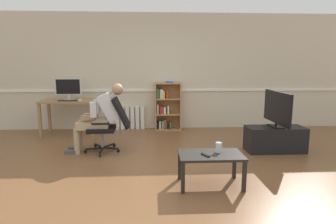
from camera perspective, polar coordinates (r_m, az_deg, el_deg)
name	(u,v)px	position (r m, az deg, el deg)	size (l,w,h in m)	color
ground_plane	(161,168)	(4.21, -1.45, -11.46)	(18.00, 18.00, 0.00)	brown
back_wall	(158,72)	(6.58, -2.16, 8.27)	(12.00, 0.13, 2.70)	beige
computer_desk	(69,105)	(6.41, -19.86, 1.29)	(1.16, 0.61, 0.76)	#9E7547
imac_monitor	(68,87)	(6.45, -20.02, 4.81)	(0.56, 0.14, 0.47)	silver
keyboard	(68,101)	(6.26, -20.03, 2.25)	(0.41, 0.12, 0.02)	black
computer_mouse	(80,100)	(6.21, -17.81, 2.37)	(0.06, 0.10, 0.03)	white
bookshelf	(166,107)	(6.45, -0.38, 1.03)	(0.61, 0.29, 1.14)	#AD7F4C
radiator	(130,118)	(6.61, -7.90, -1.18)	(0.68, 0.08, 0.55)	white
office_chair	(111,122)	(4.94, -11.84, -2.14)	(0.81, 0.61, 0.97)	black
person_seated	(100,116)	(4.94, -13.94, -0.73)	(1.03, 0.40, 1.21)	tan
tv_stand	(275,139)	(5.25, 21.31, -5.26)	(1.01, 0.42, 0.44)	black
tv_screen	(277,109)	(5.14, 21.71, 0.68)	(0.20, 0.98, 0.62)	black
coffee_table	(211,158)	(3.56, 8.84, -9.45)	(0.81, 0.47, 0.42)	black
drinking_glass	(219,147)	(3.60, 10.47, -7.23)	(0.08, 0.08, 0.13)	silver
spare_remote	(206,155)	(3.47, 7.80, -8.81)	(0.04, 0.15, 0.02)	black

